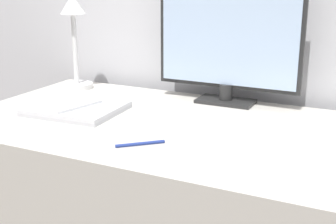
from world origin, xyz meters
TOP-DOWN VIEW (x-y plane):
  - monitor at (0.02, 0.43)m, footprint 0.52×0.11m
  - keyboard at (0.34, -0.00)m, footprint 0.31×0.12m
  - laptop at (-0.40, 0.09)m, footprint 0.31×0.26m
  - ereader at (-0.42, 0.09)m, footprint 0.17×0.21m
  - desk_lamp at (-0.60, 0.37)m, footprint 0.13×0.13m
  - pen at (-0.04, -0.09)m, footprint 0.11×0.10m

SIDE VIEW (x-z plane):
  - pen at x=-0.04m, z-range 0.72..0.73m
  - keyboard at x=0.34m, z-range 0.72..0.74m
  - laptop at x=-0.40m, z-range 0.72..0.74m
  - ereader at x=-0.42m, z-range 0.74..0.75m
  - desk_lamp at x=-0.60m, z-range 0.76..1.13m
  - monitor at x=0.02m, z-range 0.73..1.20m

